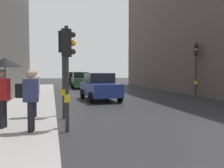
{
  "coord_description": "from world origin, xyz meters",
  "views": [
    {
      "loc": [
        -5.29,
        -7.47,
        1.9
      ],
      "look_at": [
        -1.81,
        7.26,
        1.12
      ],
      "focal_mm": 40.83,
      "sensor_mm": 36.0,
      "label": 1
    }
  ],
  "objects": [
    {
      "name": "car_blue_van",
      "position": [
        -2.27,
        8.75,
        0.88
      ],
      "size": [
        2.25,
        4.32,
        1.76
      ],
      "color": "navy",
      "rests_on": "ground"
    },
    {
      "name": "traffic_light_near_left",
      "position": [
        -4.82,
        0.47,
        2.26
      ],
      "size": [
        0.44,
        0.27,
        3.27
      ],
      "color": "#2D2D2D",
      "rests_on": "ground"
    },
    {
      "name": "pedestrian_with_grey_backpack",
      "position": [
        -5.93,
        0.11,
        1.16
      ],
      "size": [
        0.63,
        0.37,
        1.77
      ],
      "color": "black",
      "rests_on": "sidewalk_kerb"
    },
    {
      "name": "pedestrian_with_black_backpack",
      "position": [
        -6.0,
        2.58,
        1.16
      ],
      "size": [
        0.61,
        0.36,
        1.77
      ],
      "color": "black",
      "rests_on": "sidewalk_kerb"
    },
    {
      "name": "car_green_estate",
      "position": [
        -2.25,
        20.27,
        0.88
      ],
      "size": [
        2.09,
        4.24,
        1.76
      ],
      "color": "#2D6038",
      "rests_on": "ground"
    },
    {
      "name": "car_dark_suv",
      "position": [
        -2.33,
        26.26,
        0.88
      ],
      "size": [
        2.07,
        4.22,
        1.76
      ],
      "color": "black",
      "rests_on": "ground"
    },
    {
      "name": "ground_plane",
      "position": [
        0.0,
        0.0,
        0.0
      ],
      "size": [
        120.0,
        120.0,
        0.0
      ],
      "primitive_type": "plane",
      "color": "#28282B"
    },
    {
      "name": "traffic_light_mid_street",
      "position": [
        4.83,
        9.03,
        2.71
      ],
      "size": [
        0.36,
        0.45,
        3.93
      ],
      "color": "#2D2D2D",
      "rests_on": "ground"
    },
    {
      "name": "traffic_light_near_right",
      "position": [
        -4.82,
        2.73,
        2.46
      ],
      "size": [
        0.44,
        0.36,
        3.57
      ],
      "color": "#2D2D2D",
      "rests_on": "ground"
    },
    {
      "name": "sidewalk_kerb",
      "position": [
        -6.41,
        6.0,
        0.08
      ],
      "size": [
        2.54,
        40.0,
        0.16
      ],
      "primitive_type": "cube",
      "color": "#A8A5A0",
      "rests_on": "ground"
    },
    {
      "name": "pedestrian_with_umbrella",
      "position": [
        -6.7,
        0.77,
        1.84
      ],
      "size": [
        1.0,
        1.0,
        2.14
      ],
      "color": "black",
      "rests_on": "sidewalk_kerb"
    }
  ]
}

